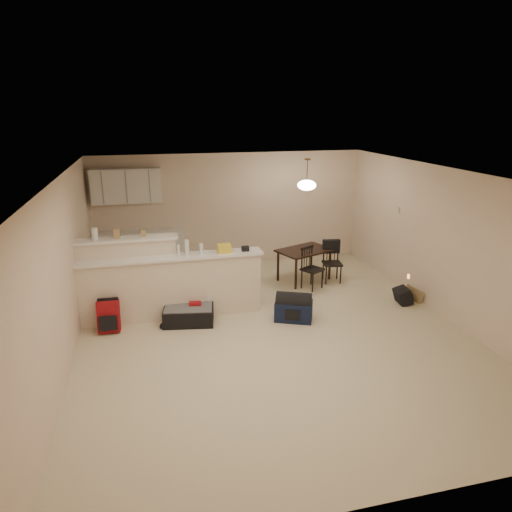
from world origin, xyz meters
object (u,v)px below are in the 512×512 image
object	(u,v)px
dining_table	(304,253)
red_backpack	(109,316)
navy_duffel	(294,311)
suitcase	(189,315)
black_daypack	(403,296)
pendant_lamp	(307,185)
dining_chair_near	(312,268)
dining_chair_far	(332,262)

from	to	relation	value
dining_table	red_backpack	size ratio (longest dim) A/B	2.46
red_backpack	navy_duffel	xyz separation A→B (m)	(2.99, -0.32, -0.08)
suitcase	black_daypack	xyz separation A→B (m)	(3.88, -0.14, 0.00)
navy_duffel	black_daypack	distance (m)	2.17
pendant_lamp	black_daypack	distance (m)	2.78
dining_table	red_backpack	world-z (taller)	dining_table
red_backpack	dining_chair_near	bearing A→B (deg)	16.59
suitcase	navy_duffel	bearing A→B (deg)	-1.02
dining_chair_near	dining_chair_far	size ratio (longest dim) A/B	1.00
navy_duffel	dining_chair_far	bearing A→B (deg)	72.31
dining_chair_near	navy_duffel	size ratio (longest dim) A/B	1.35
pendant_lamp	red_backpack	xyz separation A→B (m)	(-3.79, -1.43, -1.74)
navy_duffel	dining_table	bearing A→B (deg)	88.81
dining_table	dining_chair_near	xyz separation A→B (m)	(0.00, -0.47, -0.16)
dining_chair_near	suitcase	size ratio (longest dim) A/B	1.03
dining_chair_far	navy_duffel	world-z (taller)	dining_chair_far
dining_chair_far	suitcase	bearing A→B (deg)	-149.76
dining_chair_far	navy_duffel	xyz separation A→B (m)	(-1.32, -1.52, -0.25)
dining_chair_near	dining_chair_far	distance (m)	0.58
dining_chair_near	navy_duffel	xyz separation A→B (m)	(-0.80, -1.28, -0.25)
suitcase	red_backpack	xyz separation A→B (m)	(-1.27, 0.00, 0.12)
dining_chair_near	dining_table	bearing A→B (deg)	60.16
dining_table	pendant_lamp	bearing A→B (deg)	-22.10
dining_chair_far	suitcase	world-z (taller)	dining_chair_far
navy_duffel	red_backpack	bearing A→B (deg)	-162.92
dining_chair_near	black_daypack	size ratio (longest dim) A/B	2.60
navy_duffel	dining_chair_near	bearing A→B (deg)	81.23
suitcase	red_backpack	distance (m)	1.27
pendant_lamp	navy_duffel	world-z (taller)	pendant_lamp
dining_chair_near	red_backpack	xyz separation A→B (m)	(-3.79, -0.96, -0.17)
pendant_lamp	dining_chair_far	bearing A→B (deg)	-23.55
pendant_lamp	suitcase	distance (m)	3.44
pendant_lamp	black_daypack	bearing A→B (deg)	-48.95
dining_table	black_daypack	xyz separation A→B (m)	(1.36, -1.57, -0.44)
dining_chair_near	dining_chair_far	world-z (taller)	same
dining_chair_far	pendant_lamp	bearing A→B (deg)	165.16
suitcase	red_backpack	bearing A→B (deg)	-170.44
black_daypack	pendant_lamp	bearing A→B (deg)	46.91
black_daypack	navy_duffel	bearing A→B (deg)	100.80
dining_chair_near	suitcase	world-z (taller)	dining_chair_near
dining_chair_far	red_backpack	distance (m)	4.48
dining_chair_far	dining_chair_near	bearing A→B (deg)	-146.19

